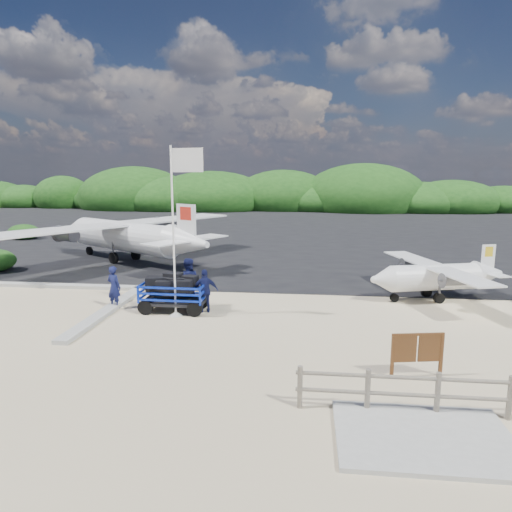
{
  "coord_description": "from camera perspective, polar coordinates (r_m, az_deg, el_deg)",
  "views": [
    {
      "loc": [
        3.1,
        -14.66,
        5.23
      ],
      "look_at": [
        0.98,
        3.97,
        1.87
      ],
      "focal_mm": 32.0,
      "sensor_mm": 36.0,
      "label": 1
    }
  ],
  "objects": [
    {
      "name": "aircraft_small",
      "position": [
        50.21,
        -12.09,
        3.95
      ],
      "size": [
        7.56,
        7.56,
        2.21
      ],
      "primitive_type": null,
      "rotation": [
        0.0,
        0.0,
        3.42
      ],
      "color": "#B2B2B2",
      "rests_on": "ground"
    },
    {
      "name": "signboard",
      "position": [
        13.09,
        19.32,
        -14.02
      ],
      "size": [
        1.48,
        0.41,
        1.22
      ],
      "primitive_type": null,
      "rotation": [
        0.0,
        0.0,
        0.18
      ],
      "color": "brown",
      "rests_on": "ground"
    },
    {
      "name": "fence",
      "position": [
        11.37,
        21.57,
        -18.03
      ],
      "size": [
        6.4,
        2.0,
        1.1
      ],
      "primitive_type": null,
      "color": "#B2B2B2",
      "rests_on": "ground"
    },
    {
      "name": "asphalt_apron",
      "position": [
        45.08,
        2.51,
        3.48
      ],
      "size": [
        90.0,
        50.0,
        0.04
      ],
      "primitive_type": null,
      "color": "#B2B2B2",
      "rests_on": "ground"
    },
    {
      "name": "crew_c",
      "position": [
        17.62,
        -6.36,
        -4.35
      ],
      "size": [
        1.06,
        0.64,
        1.68
      ],
      "primitive_type": "imported",
      "rotation": [
        0.0,
        0.0,
        3.39
      ],
      "color": "#121745",
      "rests_on": "ground"
    },
    {
      "name": "crew_b",
      "position": [
        18.42,
        -8.52,
        -3.29
      ],
      "size": [
        1.04,
        0.85,
        1.97
      ],
      "primitive_type": "imported",
      "rotation": [
        0.0,
        0.0,
        3.25
      ],
      "color": "#121745",
      "rests_on": "ground"
    },
    {
      "name": "baggage_cart",
      "position": [
        18.1,
        -10.16,
        -6.82
      ],
      "size": [
        2.7,
        1.58,
        1.34
      ],
      "primitive_type": null,
      "rotation": [
        0.0,
        0.0,
        -0.02
      ],
      "color": "#0C2BBF",
      "rests_on": "ground"
    },
    {
      "name": "walkway_pad",
      "position": [
        10.4,
        20.23,
        -20.73
      ],
      "size": [
        3.5,
        2.5,
        0.1
      ],
      "primitive_type": null,
      "color": "#B2B2B2",
      "rests_on": "ground"
    },
    {
      "name": "aircraft_large",
      "position": [
        36.95,
        27.01,
        0.9
      ],
      "size": [
        21.69,
        21.69,
        4.72
      ],
      "primitive_type": null,
      "rotation": [
        0.0,
        0.0,
        2.58
      ],
      "color": "#B2B2B2",
      "rests_on": "ground"
    },
    {
      "name": "flagpole",
      "position": [
        17.55,
        -9.97,
        -7.35
      ],
      "size": [
        1.33,
        0.77,
        6.25
      ],
      "primitive_type": null,
      "rotation": [
        0.0,
        0.0,
        -0.21
      ],
      "color": "white",
      "rests_on": "ground"
    },
    {
      "name": "ground",
      "position": [
        15.87,
        -5.21,
        -9.14
      ],
      "size": [
        160.0,
        160.0,
        0.0
      ],
      "primitive_type": "plane",
      "color": "beige"
    },
    {
      "name": "vegetation_band",
      "position": [
        69.93,
        3.96,
        5.84
      ],
      "size": [
        124.0,
        8.0,
        4.4
      ],
      "primitive_type": null,
      "color": "#B2B2B2",
      "rests_on": "ground"
    },
    {
      "name": "crew_a",
      "position": [
        18.88,
        -17.33,
        -3.73
      ],
      "size": [
        0.73,
        0.6,
        1.71
      ],
      "primitive_type": "imported",
      "rotation": [
        0.0,
        0.0,
        2.79
      ],
      "color": "#121745",
      "rests_on": "ground"
    }
  ]
}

